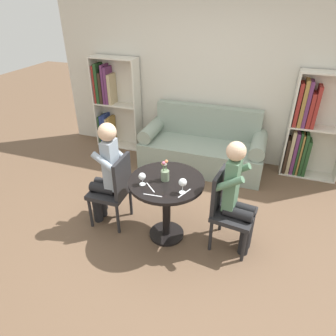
{
  "coord_description": "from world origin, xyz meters",
  "views": [
    {
      "loc": [
        0.88,
        -2.47,
        2.45
      ],
      "look_at": [
        0.0,
        0.05,
        0.88
      ],
      "focal_mm": 32.0,
      "sensor_mm": 36.0,
      "label": 1
    }
  ],
  "objects_px": {
    "bookshelf_right": "(308,130)",
    "person_right": "(238,197)",
    "bookshelf_left": "(112,104)",
    "wine_glass_right": "(183,183)",
    "couch": "(203,148)",
    "chair_left": "(114,188)",
    "person_left": "(106,173)",
    "flower_vase": "(165,173)",
    "wine_glass_left": "(142,177)",
    "chair_right": "(228,207)"
  },
  "relations": [
    {
      "from": "bookshelf_right",
      "to": "person_right",
      "type": "distance_m",
      "value": 2.05
    },
    {
      "from": "bookshelf_left",
      "to": "wine_glass_right",
      "type": "distance_m",
      "value": 2.89
    },
    {
      "from": "couch",
      "to": "person_right",
      "type": "xyz_separation_m",
      "value": [
        0.74,
        -1.65,
        0.35
      ]
    },
    {
      "from": "bookshelf_left",
      "to": "chair_left",
      "type": "distance_m",
      "value": 2.25
    },
    {
      "from": "wine_glass_right",
      "to": "person_left",
      "type": "bearing_deg",
      "value": 169.12
    },
    {
      "from": "bookshelf_right",
      "to": "chair_left",
      "type": "height_order",
      "value": "bookshelf_right"
    },
    {
      "from": "flower_vase",
      "to": "bookshelf_right",
      "type": "bearing_deg",
      "value": 52.88
    },
    {
      "from": "couch",
      "to": "person_left",
      "type": "relative_size",
      "value": 1.46
    },
    {
      "from": "person_left",
      "to": "wine_glass_left",
      "type": "height_order",
      "value": "person_left"
    },
    {
      "from": "bookshelf_right",
      "to": "chair_right",
      "type": "bearing_deg",
      "value": -113.81
    },
    {
      "from": "chair_left",
      "to": "wine_glass_left",
      "type": "height_order",
      "value": "chair_left"
    },
    {
      "from": "bookshelf_right",
      "to": "chair_left",
      "type": "bearing_deg",
      "value": -137.44
    },
    {
      "from": "chair_right",
      "to": "bookshelf_right",
      "type": "bearing_deg",
      "value": -16.62
    },
    {
      "from": "bookshelf_left",
      "to": "wine_glass_left",
      "type": "bearing_deg",
      "value": -54.9
    },
    {
      "from": "person_right",
      "to": "wine_glass_right",
      "type": "bearing_deg",
      "value": 122.06
    },
    {
      "from": "bookshelf_left",
      "to": "wine_glass_left",
      "type": "xyz_separation_m",
      "value": [
        1.51,
        -2.14,
        0.08
      ]
    },
    {
      "from": "person_right",
      "to": "bookshelf_right",
      "type": "bearing_deg",
      "value": -14.14
    },
    {
      "from": "wine_glass_left",
      "to": "flower_vase",
      "type": "relative_size",
      "value": 0.58
    },
    {
      "from": "person_left",
      "to": "person_right",
      "type": "xyz_separation_m",
      "value": [
        1.48,
        0.06,
        -0.02
      ]
    },
    {
      "from": "bookshelf_left",
      "to": "person_left",
      "type": "height_order",
      "value": "bookshelf_left"
    },
    {
      "from": "couch",
      "to": "wine_glass_right",
      "type": "height_order",
      "value": "couch"
    },
    {
      "from": "bookshelf_left",
      "to": "wine_glass_right",
      "type": "xyz_separation_m",
      "value": [
        1.93,
        -2.15,
        0.1
      ]
    },
    {
      "from": "person_right",
      "to": "wine_glass_left",
      "type": "xyz_separation_m",
      "value": [
        -0.94,
        -0.23,
        0.19
      ]
    },
    {
      "from": "couch",
      "to": "flower_vase",
      "type": "relative_size",
      "value": 8.16
    },
    {
      "from": "chair_right",
      "to": "person_right",
      "type": "bearing_deg",
      "value": -94.75
    },
    {
      "from": "chair_left",
      "to": "flower_vase",
      "type": "relative_size",
      "value": 3.89
    },
    {
      "from": "wine_glass_left",
      "to": "wine_glass_right",
      "type": "bearing_deg",
      "value": -0.78
    },
    {
      "from": "couch",
      "to": "bookshelf_right",
      "type": "height_order",
      "value": "bookshelf_right"
    },
    {
      "from": "bookshelf_right",
      "to": "wine_glass_right",
      "type": "relative_size",
      "value": 9.73
    },
    {
      "from": "chair_left",
      "to": "couch",
      "type": "bearing_deg",
      "value": 157.92
    },
    {
      "from": "bookshelf_right",
      "to": "chair_left",
      "type": "relative_size",
      "value": 1.73
    },
    {
      "from": "person_right",
      "to": "wine_glass_left",
      "type": "distance_m",
      "value": 0.99
    },
    {
      "from": "couch",
      "to": "bookshelf_right",
      "type": "bearing_deg",
      "value": 9.98
    },
    {
      "from": "wine_glass_left",
      "to": "chair_right",
      "type": "bearing_deg",
      "value": 16.44
    },
    {
      "from": "bookshelf_left",
      "to": "wine_glass_left",
      "type": "distance_m",
      "value": 2.62
    },
    {
      "from": "wine_glass_left",
      "to": "flower_vase",
      "type": "bearing_deg",
      "value": 40.03
    },
    {
      "from": "couch",
      "to": "wine_glass_left",
      "type": "relative_size",
      "value": 14.15
    },
    {
      "from": "person_left",
      "to": "chair_right",
      "type": "bearing_deg",
      "value": 91.91
    },
    {
      "from": "bookshelf_right",
      "to": "wine_glass_left",
      "type": "distance_m",
      "value": 2.73
    },
    {
      "from": "chair_right",
      "to": "flower_vase",
      "type": "height_order",
      "value": "flower_vase"
    },
    {
      "from": "chair_left",
      "to": "bookshelf_left",
      "type": "bearing_deg",
      "value": -152.71
    },
    {
      "from": "chair_left",
      "to": "chair_right",
      "type": "xyz_separation_m",
      "value": [
        1.3,
        0.07,
        0.0
      ]
    },
    {
      "from": "bookshelf_left",
      "to": "bookshelf_right",
      "type": "bearing_deg",
      "value": -0.06
    },
    {
      "from": "couch",
      "to": "flower_vase",
      "type": "bearing_deg",
      "value": -90.55
    },
    {
      "from": "wine_glass_left",
      "to": "wine_glass_right",
      "type": "relative_size",
      "value": 0.83
    },
    {
      "from": "person_left",
      "to": "person_right",
      "type": "distance_m",
      "value": 1.48
    },
    {
      "from": "bookshelf_right",
      "to": "wine_glass_left",
      "type": "relative_size",
      "value": 11.67
    },
    {
      "from": "person_right",
      "to": "chair_right",
      "type": "bearing_deg",
      "value": 85.25
    },
    {
      "from": "couch",
      "to": "wine_glass_right",
      "type": "xyz_separation_m",
      "value": [
        0.22,
        -1.89,
        0.56
      ]
    },
    {
      "from": "couch",
      "to": "bookshelf_left",
      "type": "distance_m",
      "value": 1.79
    }
  ]
}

